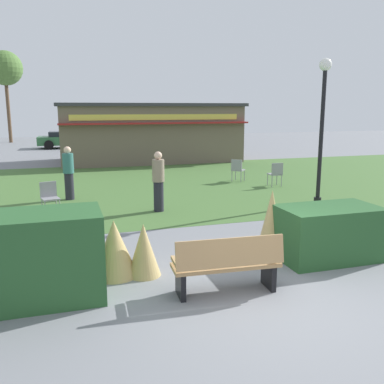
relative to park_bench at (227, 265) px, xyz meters
name	(u,v)px	position (x,y,z in m)	size (l,w,h in m)	color
ground_plane	(269,300)	(0.52, -0.41, -0.48)	(80.00, 80.00, 0.00)	slate
lawn_patch	(143,185)	(0.52, 9.80, -0.48)	(36.00, 12.00, 0.01)	#446B33
park_bench	(227,265)	(0.00, 0.00, 0.00)	(1.73, 0.62, 0.95)	tan
hedge_left	(11,260)	(-3.16, 0.65, 0.19)	(2.64, 1.10, 1.35)	#28562B
hedge_right	(328,233)	(2.44, 0.90, 0.03)	(1.90, 1.10, 1.03)	#28562B
ornamental_grass_behind_left	(114,248)	(-1.59, 1.25, 0.02)	(0.79, 0.79, 0.99)	tan
ornamental_grass_behind_right	(271,222)	(1.51, 1.45, 0.17)	(0.58, 0.58, 1.30)	tan
ornamental_grass_behind_center	(144,250)	(-1.10, 1.12, -0.02)	(0.58, 0.58, 0.93)	tan
lamppost_mid	(323,114)	(4.99, 5.08, 2.20)	(0.36, 0.36, 4.26)	black
trash_bin	(63,276)	(-2.45, 0.44, -0.07)	(0.52, 0.52, 0.82)	#2D4233
food_kiosk	(149,132)	(2.26, 17.27, 1.08)	(9.73, 4.98, 3.11)	#6B5B4C
cafe_chair_west	(49,195)	(-2.75, 6.13, 0.05)	(0.53, 0.53, 0.89)	gray
cafe_chair_east	(238,168)	(4.22, 9.44, 0.05)	(0.62, 0.62, 0.89)	gray
cafe_chair_center	(276,172)	(5.15, 8.04, 0.05)	(0.46, 0.46, 0.89)	gray
person_strolling	(69,173)	(-2.20, 7.94, 0.38)	(0.34, 0.34, 1.69)	#23232D
person_standing	(158,181)	(0.17, 5.59, 0.38)	(0.34, 0.34, 1.69)	#23232D
parked_car_west_slot	(68,139)	(-1.92, 26.35, 0.16)	(4.27, 2.19, 1.20)	#2D6638
parked_car_center_slot	(139,138)	(3.29, 26.35, 0.16)	(4.30, 2.24, 1.20)	navy
parked_car_east_slot	(200,136)	(8.19, 26.35, 0.16)	(4.34, 2.33, 1.20)	black
tree_right_bg	(5,69)	(-6.45, 32.91, 5.53)	(2.80, 2.80, 7.47)	brown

